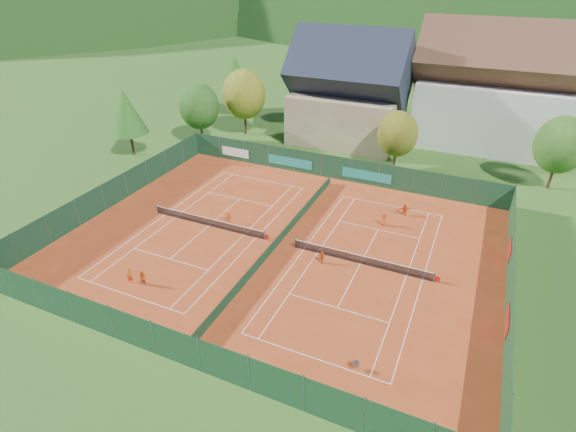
{
  "coord_description": "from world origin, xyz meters",
  "views": [
    {
      "loc": [
        15.47,
        -32.42,
        23.75
      ],
      "look_at": [
        0.0,
        2.0,
        2.0
      ],
      "focal_mm": 28.0,
      "sensor_mm": 36.0,
      "label": 1
    }
  ],
  "objects_px": {
    "ball_hopper": "(356,364)",
    "player_right_near": "(322,257)",
    "player_left_mid": "(143,278)",
    "hotel_block_a": "(494,94)",
    "player_left_far": "(229,217)",
    "chalet": "(349,95)",
    "player_left_near": "(130,275)",
    "player_right_far_a": "(384,219)",
    "player_right_far_b": "(405,210)"
  },
  "relations": [
    {
      "from": "hotel_block_a",
      "to": "player_left_far",
      "type": "distance_m",
      "value": 41.72
    },
    {
      "from": "hotel_block_a",
      "to": "chalet",
      "type": "bearing_deg",
      "value": -162.47
    },
    {
      "from": "ball_hopper",
      "to": "player_left_far",
      "type": "height_order",
      "value": "player_left_far"
    },
    {
      "from": "player_left_mid",
      "to": "player_right_far_b",
      "type": "height_order",
      "value": "player_right_far_b"
    },
    {
      "from": "player_left_far",
      "to": "player_right_near",
      "type": "height_order",
      "value": "player_left_far"
    },
    {
      "from": "chalet",
      "to": "ball_hopper",
      "type": "distance_m",
      "value": 44.39
    },
    {
      "from": "ball_hopper",
      "to": "player_left_far",
      "type": "relative_size",
      "value": 0.62
    },
    {
      "from": "ball_hopper",
      "to": "player_right_far_b",
      "type": "distance_m",
      "value": 22.1
    },
    {
      "from": "hotel_block_a",
      "to": "player_left_near",
      "type": "xyz_separation_m",
      "value": [
        -24.88,
        -46.5,
        -6.65
      ]
    },
    {
      "from": "ball_hopper",
      "to": "player_right_near",
      "type": "xyz_separation_m",
      "value": [
        -6.28,
        10.38,
        0.08
      ]
    },
    {
      "from": "player_left_mid",
      "to": "chalet",
      "type": "bearing_deg",
      "value": 88.2
    },
    {
      "from": "player_left_far",
      "to": "ball_hopper",
      "type": "bearing_deg",
      "value": 137.69
    },
    {
      "from": "ball_hopper",
      "to": "player_left_mid",
      "type": "xyz_separation_m",
      "value": [
        -18.81,
        1.37,
        0.11
      ]
    },
    {
      "from": "player_left_near",
      "to": "player_right_near",
      "type": "distance_m",
      "value": 16.49
    },
    {
      "from": "player_left_mid",
      "to": "hotel_block_a",
      "type": "bearing_deg",
      "value": 67.75
    },
    {
      "from": "hotel_block_a",
      "to": "player_left_mid",
      "type": "relative_size",
      "value": 16.27
    },
    {
      "from": "player_left_mid",
      "to": "player_right_far_a",
      "type": "relative_size",
      "value": 0.95
    },
    {
      "from": "player_left_near",
      "to": "player_right_near",
      "type": "xyz_separation_m",
      "value": [
        13.67,
        9.22,
        -0.09
      ]
    },
    {
      "from": "player_left_far",
      "to": "player_right_near",
      "type": "bearing_deg",
      "value": 160.95
    },
    {
      "from": "hotel_block_a",
      "to": "player_right_near",
      "type": "height_order",
      "value": "hotel_block_a"
    },
    {
      "from": "player_right_far_a",
      "to": "ball_hopper",
      "type": "bearing_deg",
      "value": 112.53
    },
    {
      "from": "player_right_near",
      "to": "player_right_far_b",
      "type": "height_order",
      "value": "player_right_far_b"
    },
    {
      "from": "player_left_near",
      "to": "player_left_far",
      "type": "height_order",
      "value": "player_left_near"
    },
    {
      "from": "chalet",
      "to": "player_right_near",
      "type": "relative_size",
      "value": 12.67
    },
    {
      "from": "player_left_far",
      "to": "player_right_near",
      "type": "distance_m",
      "value": 11.47
    },
    {
      "from": "player_right_far_b",
      "to": "ball_hopper",
      "type": "bearing_deg",
      "value": 67.92
    },
    {
      "from": "chalet",
      "to": "hotel_block_a",
      "type": "distance_m",
      "value": 19.94
    },
    {
      "from": "player_left_far",
      "to": "player_right_far_b",
      "type": "height_order",
      "value": "player_right_far_b"
    },
    {
      "from": "chalet",
      "to": "player_right_far_b",
      "type": "bearing_deg",
      "value": -56.93
    },
    {
      "from": "ball_hopper",
      "to": "player_right_far_a",
      "type": "bearing_deg",
      "value": 98.47
    },
    {
      "from": "player_left_near",
      "to": "player_left_far",
      "type": "relative_size",
      "value": 1.13
    },
    {
      "from": "hotel_block_a",
      "to": "player_left_mid",
      "type": "distance_m",
      "value": 52.45
    },
    {
      "from": "ball_hopper",
      "to": "chalet",
      "type": "bearing_deg",
      "value": 108.67
    },
    {
      "from": "player_left_mid",
      "to": "player_left_near",
      "type": "bearing_deg",
      "value": -164.77
    },
    {
      "from": "player_left_far",
      "to": "player_right_far_a",
      "type": "xyz_separation_m",
      "value": [
        14.59,
        6.01,
        0.05
      ]
    },
    {
      "from": "player_left_mid",
      "to": "player_right_near",
      "type": "relative_size",
      "value": 1.04
    },
    {
      "from": "hotel_block_a",
      "to": "player_right_far_b",
      "type": "xyz_separation_m",
      "value": [
        -6.23,
        -25.6,
        -6.71
      ]
    },
    {
      "from": "player_left_near",
      "to": "player_right_near",
      "type": "height_order",
      "value": "player_left_near"
    },
    {
      "from": "chalet",
      "to": "player_right_near",
      "type": "height_order",
      "value": "chalet"
    },
    {
      "from": "player_right_far_b",
      "to": "player_left_mid",
      "type": "bearing_deg",
      "value": 24.3
    },
    {
      "from": "chalet",
      "to": "hotel_block_a",
      "type": "relative_size",
      "value": 0.75
    },
    {
      "from": "chalet",
      "to": "ball_hopper",
      "type": "height_order",
      "value": "chalet"
    },
    {
      "from": "player_left_mid",
      "to": "player_right_near",
      "type": "xyz_separation_m",
      "value": [
        12.52,
        9.01,
        -0.02
      ]
    },
    {
      "from": "player_left_mid",
      "to": "player_right_far_a",
      "type": "xyz_separation_m",
      "value": [
        15.96,
        17.73,
        0.04
      ]
    },
    {
      "from": "player_right_far_b",
      "to": "hotel_block_a",
      "type": "bearing_deg",
      "value": -129.15
    },
    {
      "from": "player_left_near",
      "to": "player_right_far_b",
      "type": "relative_size",
      "value": 1.09
    },
    {
      "from": "chalet",
      "to": "player_left_mid",
      "type": "xyz_separation_m",
      "value": [
        -4.73,
        -40.29,
        -5.96
      ]
    },
    {
      "from": "hotel_block_a",
      "to": "player_right_near",
      "type": "xyz_separation_m",
      "value": [
        -11.21,
        -37.28,
        -6.74
      ]
    },
    {
      "from": "player_right_near",
      "to": "player_right_far_a",
      "type": "distance_m",
      "value": 9.38
    },
    {
      "from": "player_left_near",
      "to": "player_right_far_b",
      "type": "height_order",
      "value": "player_left_near"
    }
  ]
}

